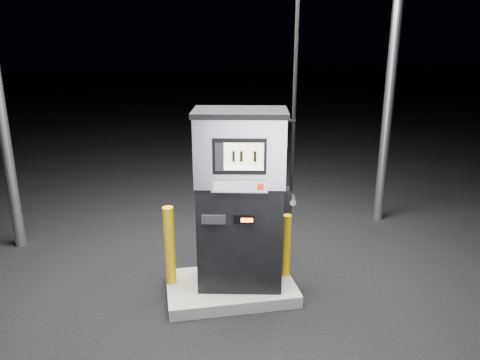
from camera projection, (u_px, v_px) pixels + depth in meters
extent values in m
plane|color=black|center=(231.00, 293.00, 5.97)|extent=(80.00, 80.00, 0.00)
cube|color=#5F5F5A|center=(231.00, 288.00, 5.95)|extent=(1.60, 1.00, 0.15)
cylinder|color=gray|center=(390.00, 92.00, 7.69)|extent=(0.16, 0.16, 4.50)
cube|color=black|center=(240.00, 234.00, 5.74)|extent=(1.11, 0.78, 1.33)
cube|color=silver|center=(240.00, 150.00, 5.42)|extent=(1.14, 0.81, 0.80)
cube|color=black|center=(240.00, 112.00, 5.29)|extent=(1.19, 0.86, 0.06)
cube|color=black|center=(239.00, 157.00, 5.12)|extent=(0.59, 0.16, 0.41)
cube|color=beige|center=(244.00, 154.00, 5.10)|extent=(0.43, 0.10, 0.26)
cube|color=white|center=(244.00, 168.00, 5.14)|extent=(0.43, 0.10, 0.05)
cube|color=silver|center=(239.00, 186.00, 5.23)|extent=(0.63, 0.16, 0.15)
cube|color=#96999D|center=(239.00, 187.00, 5.21)|extent=(0.57, 0.13, 0.11)
cube|color=red|center=(260.00, 187.00, 5.20)|extent=(0.07, 0.02, 0.07)
cube|color=black|center=(244.00, 220.00, 5.35)|extent=(0.23, 0.07, 0.10)
cube|color=#FF550C|center=(247.00, 220.00, 5.34)|extent=(0.14, 0.03, 0.05)
cube|color=black|center=(213.00, 220.00, 5.36)|extent=(0.28, 0.08, 0.11)
cube|color=black|center=(287.00, 200.00, 5.59)|extent=(0.14, 0.21, 0.27)
cylinder|color=gray|center=(292.00, 200.00, 5.59)|extent=(0.12, 0.24, 0.07)
cylinder|color=black|center=(296.00, 45.00, 5.00)|extent=(0.05, 0.05, 3.31)
cylinder|color=#CE9E0B|center=(170.00, 246.00, 5.79)|extent=(0.16, 0.16, 1.01)
cylinder|color=#CE9E0B|center=(286.00, 246.00, 5.99)|extent=(0.13, 0.13, 0.84)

